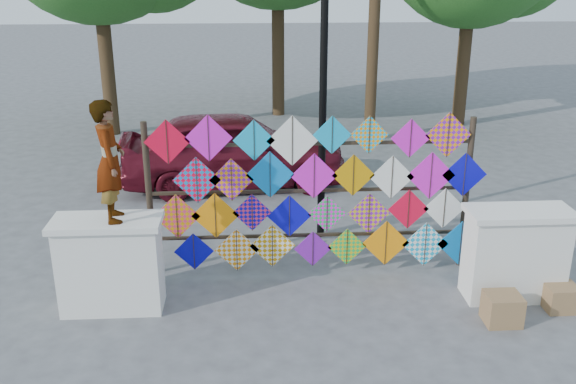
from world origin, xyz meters
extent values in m
plane|color=slate|center=(0.00, 0.00, 0.00)|extent=(80.00, 80.00, 0.00)
cube|color=white|center=(-2.70, -0.20, 0.60)|extent=(1.30, 0.55, 1.20)
cube|color=white|center=(-2.70, -0.20, 1.24)|extent=(1.40, 0.65, 0.08)
cube|color=white|center=(2.70, -0.20, 0.60)|extent=(1.30, 0.55, 1.20)
cube|color=white|center=(2.70, -0.20, 1.24)|extent=(1.40, 0.65, 0.08)
cylinder|color=#2D2219|center=(-2.30, 0.80, 1.15)|extent=(0.09, 0.09, 2.30)
cylinder|color=#2D2219|center=(2.30, 0.80, 1.15)|extent=(0.09, 0.09, 2.30)
cube|color=#2D2219|center=(0.00, 0.80, 0.55)|extent=(4.60, 0.04, 0.04)
cube|color=#2D2219|center=(0.00, 0.80, 1.25)|extent=(4.60, 0.04, 0.04)
cube|color=#2D2219|center=(0.00, 0.80, 1.95)|extent=(4.60, 0.04, 0.04)
cube|color=red|center=(-1.99, 0.74, 2.02)|extent=(0.64, 0.01, 0.64)
cube|color=#2D2219|center=(-1.99, 0.73, 2.02)|extent=(0.01, 0.01, 0.63)
cube|color=#F717DC|center=(-1.42, 0.74, 2.07)|extent=(0.66, 0.01, 0.66)
cube|color=#2D2219|center=(-1.42, 0.73, 2.07)|extent=(0.01, 0.01, 0.65)
cube|color=#0DA5DC|center=(-0.79, 0.74, 2.03)|extent=(0.59, 0.01, 0.59)
cube|color=#2D2219|center=(-0.79, 0.73, 2.03)|extent=(0.01, 0.01, 0.58)
cube|color=white|center=(-0.26, 0.74, 2.01)|extent=(0.72, 0.01, 0.72)
cube|color=#2D2219|center=(-0.26, 0.73, 2.01)|extent=(0.01, 0.01, 0.71)
cube|color=#0DA5DC|center=(0.29, 0.74, 2.09)|extent=(0.55, 0.01, 0.55)
cube|color=#2D2219|center=(0.29, 0.73, 2.09)|extent=(0.01, 0.01, 0.54)
cube|color=orange|center=(0.82, 0.74, 2.08)|extent=(0.54, 0.01, 0.54)
cube|color=#2D2219|center=(0.82, 0.73, 2.08)|extent=(0.01, 0.01, 0.53)
cube|color=#F717DC|center=(1.40, 0.74, 2.02)|extent=(0.56, 0.01, 0.56)
cube|color=#2D2219|center=(1.40, 0.73, 2.02)|extent=(0.01, 0.01, 0.55)
cube|color=purple|center=(1.94, 0.74, 2.06)|extent=(0.66, 0.01, 0.66)
cube|color=#2D2219|center=(1.94, 0.73, 2.06)|extent=(0.01, 0.01, 0.65)
cube|color=#0976CD|center=(-1.61, 0.70, 1.48)|extent=(0.68, 0.01, 0.68)
cube|color=#2D2219|center=(-1.61, 0.69, 1.48)|extent=(0.01, 0.01, 0.67)
cube|color=orange|center=(-1.12, 0.70, 1.47)|extent=(0.63, 0.01, 0.63)
cube|color=#2D2219|center=(-1.12, 0.69, 1.47)|extent=(0.01, 0.01, 0.62)
cube|color=#0976CD|center=(-0.58, 0.70, 1.54)|extent=(0.68, 0.01, 0.68)
cube|color=#2D2219|center=(-0.58, 0.69, 1.54)|extent=(0.01, 0.01, 0.67)
cube|color=#F717DC|center=(0.05, 0.70, 1.50)|extent=(0.67, 0.01, 0.67)
cube|color=#2D2219|center=(0.05, 0.69, 1.50)|extent=(0.01, 0.01, 0.66)
cube|color=orange|center=(0.60, 0.70, 1.50)|extent=(0.62, 0.01, 0.62)
cube|color=#2D2219|center=(0.60, 0.69, 1.50)|extent=(0.01, 0.01, 0.61)
cube|color=white|center=(1.16, 0.70, 1.46)|extent=(0.65, 0.01, 0.65)
cube|color=#2D2219|center=(1.16, 0.69, 1.46)|extent=(0.01, 0.01, 0.63)
cube|color=#F717DC|center=(1.72, 0.70, 1.47)|extent=(0.71, 0.01, 0.71)
cube|color=#2D2219|center=(1.72, 0.69, 1.47)|extent=(0.01, 0.01, 0.69)
cube|color=#0A07B9|center=(2.21, 0.70, 1.48)|extent=(0.65, 0.01, 0.65)
cube|color=#2D2219|center=(2.21, 0.69, 1.48)|extent=(0.01, 0.01, 0.64)
cube|color=orange|center=(-1.91, 0.66, 0.95)|extent=(0.67, 0.01, 0.67)
cube|color=#2D2219|center=(-1.91, 0.65, 0.95)|extent=(0.01, 0.01, 0.66)
cube|color=orange|center=(-1.36, 0.66, 0.95)|extent=(0.68, 0.01, 0.68)
cube|color=#2D2219|center=(-1.36, 0.65, 0.95)|extent=(0.01, 0.01, 0.67)
cube|color=#DA2F53|center=(-0.84, 0.66, 0.99)|extent=(0.56, 0.01, 0.56)
cube|color=#2D2219|center=(-0.84, 0.65, 0.99)|extent=(0.01, 0.01, 0.55)
cube|color=#0A07B9|center=(-0.31, 0.66, 0.92)|extent=(0.63, 0.01, 0.63)
cube|color=#2D2219|center=(-0.31, 0.65, 0.92)|extent=(0.01, 0.01, 0.62)
cube|color=#F717DC|center=(0.24, 0.66, 0.94)|extent=(0.56, 0.01, 0.56)
cube|color=#2D2219|center=(0.24, 0.65, 0.94)|extent=(0.01, 0.01, 0.55)
cube|color=gold|center=(0.85, 0.66, 0.93)|extent=(0.62, 0.01, 0.62)
cube|color=#2D2219|center=(0.85, 0.65, 0.93)|extent=(0.01, 0.01, 0.61)
cube|color=red|center=(1.42, 0.66, 0.98)|extent=(0.60, 0.01, 0.60)
cube|color=#2D2219|center=(1.42, 0.65, 0.98)|extent=(0.01, 0.01, 0.59)
cube|color=white|center=(1.95, 0.66, 0.98)|extent=(0.62, 0.01, 0.62)
cube|color=#2D2219|center=(1.95, 0.65, 0.98)|extent=(0.01, 0.01, 0.61)
cube|color=#0A07B9|center=(-1.69, 0.62, 0.41)|extent=(0.57, 0.01, 0.57)
cube|color=#2D2219|center=(-1.69, 0.61, 0.41)|extent=(0.01, 0.01, 0.56)
cube|color=white|center=(-1.07, 0.62, 0.42)|extent=(0.65, 0.01, 0.65)
cube|color=#2D2219|center=(-1.07, 0.61, 0.42)|extent=(0.01, 0.01, 0.64)
cube|color=white|center=(-0.56, 0.62, 0.47)|extent=(0.66, 0.01, 0.66)
cube|color=#2D2219|center=(-0.56, 0.61, 0.47)|extent=(0.01, 0.01, 0.65)
cube|color=purple|center=(0.03, 0.62, 0.41)|extent=(0.55, 0.01, 0.55)
cube|color=#2D2219|center=(0.03, 0.61, 0.41)|extent=(0.01, 0.01, 0.54)
cube|color=gold|center=(0.54, 0.62, 0.43)|extent=(0.57, 0.01, 0.57)
cube|color=#2D2219|center=(0.54, 0.61, 0.43)|extent=(0.01, 0.01, 0.56)
cube|color=orange|center=(1.11, 0.62, 0.47)|extent=(0.70, 0.01, 0.70)
cube|color=#2D2219|center=(1.11, 0.61, 0.47)|extent=(0.01, 0.01, 0.69)
cube|color=white|center=(1.70, 0.62, 0.44)|extent=(0.69, 0.01, 0.69)
cube|color=#2D2219|center=(1.70, 0.61, 0.44)|extent=(0.01, 0.01, 0.68)
cube|color=#0976CD|center=(2.23, 0.62, 0.44)|extent=(0.71, 0.01, 0.71)
cube|color=#2D2219|center=(2.23, 0.61, 0.44)|extent=(0.01, 0.01, 0.69)
cylinder|color=#412E1C|center=(-4.50, 9.00, 1.93)|extent=(0.36, 0.36, 3.85)
cylinder|color=#412E1C|center=(0.00, 11.00, 2.06)|extent=(0.36, 0.36, 4.12)
cylinder|color=#412E1C|center=(5.00, 9.50, 1.79)|extent=(0.36, 0.36, 3.58)
cylinder|color=#412E1C|center=(2.20, 8.00, 2.75)|extent=(0.28, 0.28, 5.50)
imported|color=#99999E|center=(-2.58, -0.20, 2.05)|extent=(0.46, 0.62, 1.54)
imported|color=maroon|center=(-1.20, 4.67, 0.77)|extent=(4.68, 2.24, 1.54)
cylinder|color=black|center=(0.30, 2.00, 2.10)|extent=(0.12, 0.12, 4.20)
cube|color=#8F6545|center=(2.32, -0.86, 0.20)|extent=(0.44, 0.39, 0.39)
cube|color=#8F6545|center=(3.22, -0.58, 0.17)|extent=(0.41, 0.38, 0.35)
camera|label=1|loc=(-0.83, -7.85, 4.39)|focal=40.00mm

